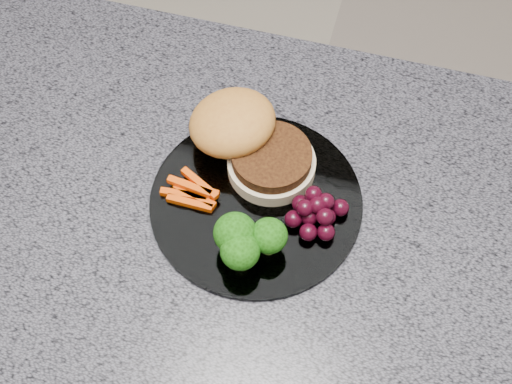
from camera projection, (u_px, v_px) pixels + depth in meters
island_cabinet at (216, 337)px, 1.27m from camera, size 1.20×0.60×0.86m
countertop at (198, 214)px, 0.89m from camera, size 1.20×0.60×0.04m
plate at (256, 202)px, 0.87m from camera, size 0.26×0.26×0.01m
burger at (246, 138)px, 0.88m from camera, size 0.20×0.18×0.06m
carrot_sticks at (192, 192)px, 0.87m from camera, size 0.07×0.05×0.02m
broccoli at (246, 240)px, 0.80m from camera, size 0.08×0.07×0.06m
grape_bunch at (316, 212)px, 0.84m from camera, size 0.07×0.06×0.04m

